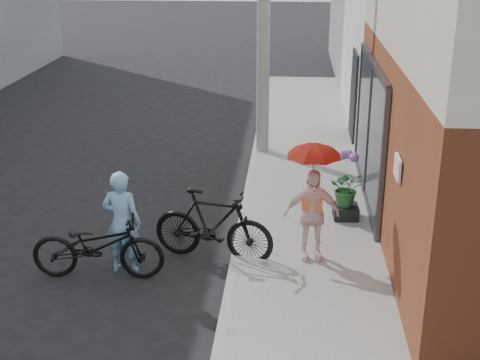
# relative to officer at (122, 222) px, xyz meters

# --- Properties ---
(ground) EXTENTS (80.00, 80.00, 0.00)m
(ground) POSITION_rel_officer_xyz_m (0.67, -0.41, -0.79)
(ground) COLOR black
(ground) RESTS_ON ground
(sidewalk) EXTENTS (2.20, 24.00, 0.12)m
(sidewalk) POSITION_rel_officer_xyz_m (2.77, 1.59, -0.73)
(sidewalk) COLOR gray
(sidewalk) RESTS_ON ground
(curb) EXTENTS (0.12, 24.00, 0.12)m
(curb) POSITION_rel_officer_xyz_m (1.61, 1.59, -0.73)
(curb) COLOR #9E9E99
(curb) RESTS_ON ground
(officer) EXTENTS (0.61, 0.44, 1.58)m
(officer) POSITION_rel_officer_xyz_m (0.00, 0.00, 0.00)
(officer) COLOR #7CB0DD
(officer) RESTS_ON ground
(bike_left) EXTENTS (1.95, 0.76, 1.01)m
(bike_left) POSITION_rel_officer_xyz_m (-0.32, -0.21, -0.29)
(bike_left) COLOR black
(bike_left) RESTS_ON ground
(bike_right) EXTENTS (1.96, 0.91, 1.14)m
(bike_right) POSITION_rel_officer_xyz_m (1.27, 0.48, -0.22)
(bike_right) COLOR black
(bike_right) RESTS_ON ground
(kimono_woman) EXTENTS (0.87, 0.46, 1.41)m
(kimono_woman) POSITION_rel_officer_xyz_m (2.75, 0.41, 0.04)
(kimono_woman) COLOR #FFD6D5
(kimono_woman) RESTS_ON sidewalk
(parasol) EXTENTS (0.76, 0.76, 0.67)m
(parasol) POSITION_rel_officer_xyz_m (2.75, 0.41, 1.08)
(parasol) COLOR red
(parasol) RESTS_ON kimono_woman
(planter) EXTENTS (0.44, 0.44, 0.22)m
(planter) POSITION_rel_officer_xyz_m (3.39, 1.97, -0.56)
(planter) COLOR black
(planter) RESTS_ON sidewalk
(potted_plant) EXTENTS (0.57, 0.50, 0.64)m
(potted_plant) POSITION_rel_officer_xyz_m (3.39, 1.97, -0.13)
(potted_plant) COLOR #26602A
(potted_plant) RESTS_ON planter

